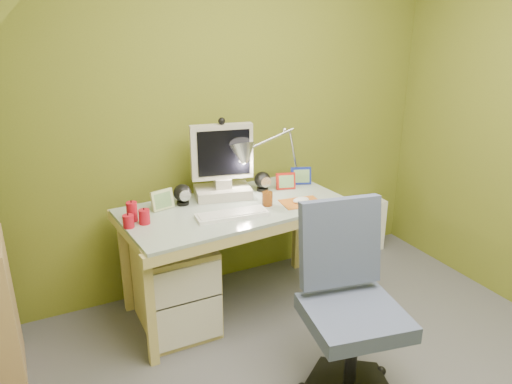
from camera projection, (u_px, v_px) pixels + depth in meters
name	position (u px, v px, depth m)	size (l,w,h in m)	color
wall_back	(214.00, 112.00, 3.19)	(3.20, 0.01, 2.40)	olive
desk	(235.00, 258.00, 3.11)	(1.33, 0.66, 0.71)	tan
monitor	(222.00, 157.00, 3.05)	(0.37, 0.21, 0.51)	#B9B3A7
speaker_left	(182.00, 194.00, 2.99)	(0.11, 0.11, 0.13)	black
speaker_right	(262.00, 181.00, 3.21)	(0.11, 0.11, 0.13)	black
keyboard	(232.00, 215.00, 2.84)	(0.41, 0.13, 0.02)	white
mousepad	(301.00, 203.00, 3.03)	(0.24, 0.17, 0.01)	#B35D1C
mouse	(301.00, 200.00, 3.02)	(0.11, 0.07, 0.04)	white
amber_tumbler	(267.00, 199.00, 2.98)	(0.06, 0.06, 0.08)	#974A16
candle_cluster	(134.00, 214.00, 2.73)	(0.15, 0.13, 0.11)	#B50F20
photo_frame_red	(286.00, 181.00, 3.25)	(0.13, 0.02, 0.11)	#AC1B12
photo_frame_blue	(301.00, 176.00, 3.34)	(0.14, 0.02, 0.12)	navy
photo_frame_green	(162.00, 200.00, 2.92)	(0.14, 0.02, 0.12)	#BFCE8E
desk_lamp	(286.00, 143.00, 3.23)	(0.54, 0.23, 0.58)	#AAABAF
task_chair	(355.00, 315.00, 2.36)	(0.51, 0.51, 0.92)	#404A6A
radiator	(358.00, 226.00, 3.94)	(0.41, 0.16, 0.41)	white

